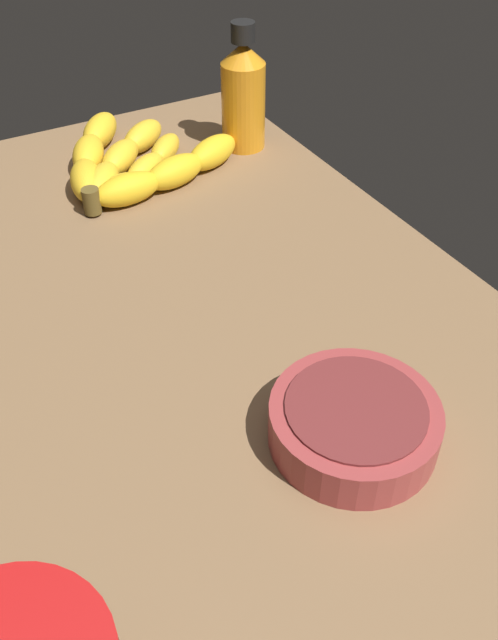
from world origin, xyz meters
The scene contains 4 objects.
ground_plane centered at (0.00, 0.00, -1.77)cm, with size 96.93×60.69×3.53cm, color brown.
banana_bunch centered at (30.88, -7.24, 1.77)cm, with size 22.65×23.74×3.77cm.
honey_bottle centered at (31.07, -23.38, 7.15)cm, with size 5.66×5.66×15.94cm.
small_bowl centered at (-16.87, -6.72, 1.94)cm, with size 13.20×13.20×3.79cm.
Camera 1 is at (-42.56, 16.84, 41.93)cm, focal length 37.94 mm.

